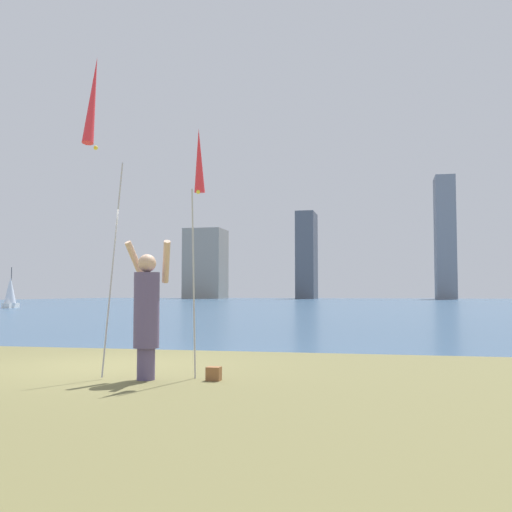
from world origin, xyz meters
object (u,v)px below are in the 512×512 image
person (147,311)px  sailboat_0 (10,293)px  bag (214,374)px  kite_flag_left (94,109)px  kite_flag_right (199,168)px

person → sailboat_0: sailboat_0 is taller
bag → sailboat_0: 43.86m
sailboat_0 → kite_flag_left: bearing=-54.0°
kite_flag_left → kite_flag_right: kite_flag_left is taller
kite_flag_left → person: bearing=36.5°
person → kite_flag_left: kite_flag_left is taller
kite_flag_left → bag: kite_flag_left is taller
kite_flag_left → bag: bearing=20.6°
kite_flag_right → bag: (0.33, -0.28, -3.00)m
person → kite_flag_right: (0.63, 0.41, 2.12)m
sailboat_0 → person: bearing=-53.0°
person → sailboat_0: 43.36m
person → kite_flag_left: bearing=-130.0°
kite_flag_right → sailboat_0: size_ratio=1.13×
kite_flag_left → sailboat_0: size_ratio=1.40×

